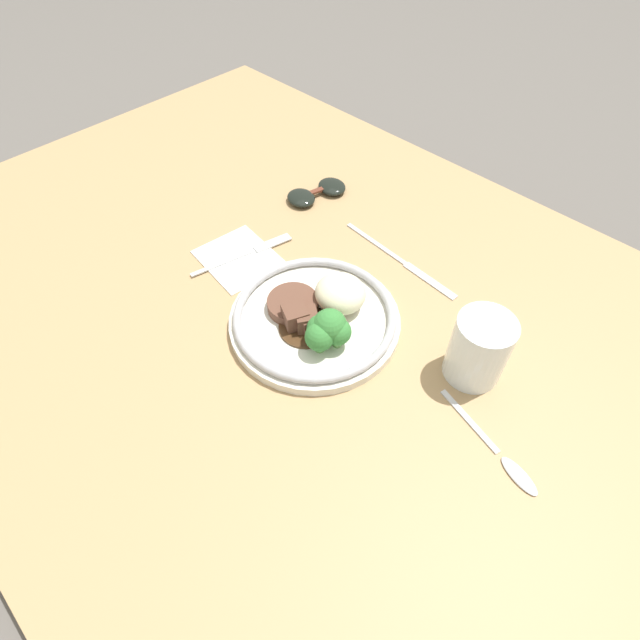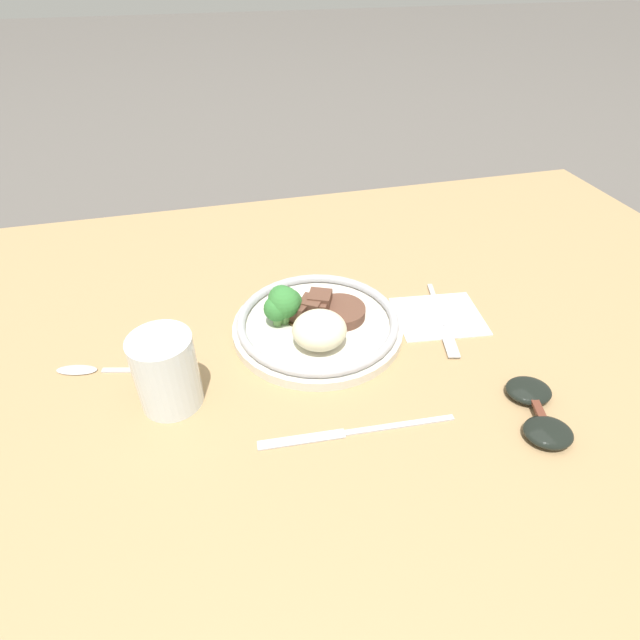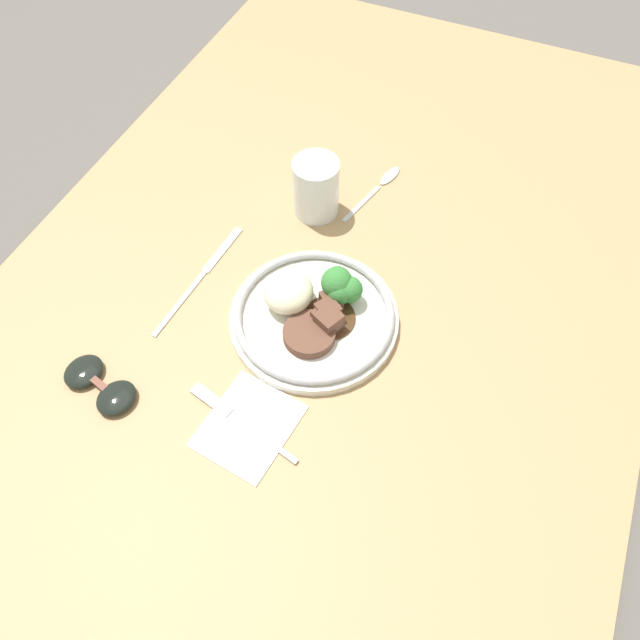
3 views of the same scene
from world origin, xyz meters
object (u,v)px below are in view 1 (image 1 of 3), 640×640
object	(u,v)px
plate	(317,316)
fork	(252,251)
juice_glass	(478,350)
spoon	(506,461)
sunglasses	(317,192)
knife	(402,262)

from	to	relation	value
plate	fork	world-z (taller)	plate
juice_glass	spoon	distance (m)	0.13
plate	sunglasses	world-z (taller)	plate
knife	spoon	distance (m)	0.33
juice_glass	knife	distance (m)	0.22
fork	spoon	world-z (taller)	same
plate	spoon	xyz separation A→B (m)	(0.29, 0.01, -0.02)
plate	knife	distance (m)	0.18
plate	sunglasses	size ratio (longest dim) A/B	1.96
fork	sunglasses	bearing A→B (deg)	23.71
knife	sunglasses	world-z (taller)	sunglasses
knife	sunglasses	xyz separation A→B (m)	(-0.21, 0.03, 0.01)
juice_glass	plate	bearing A→B (deg)	-156.49
fork	knife	size ratio (longest dim) A/B	0.75
juice_glass	fork	size ratio (longest dim) A/B	0.56
plate	knife	xyz separation A→B (m)	(0.00, 0.18, -0.02)
plate	juice_glass	distance (m)	0.21
plate	juice_glass	bearing A→B (deg)	23.51
knife	sunglasses	distance (m)	0.22
plate	fork	xyz separation A→B (m)	(-0.18, 0.03, -0.02)
juice_glass	fork	distance (m)	0.37
spoon	fork	bearing A→B (deg)	-169.08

